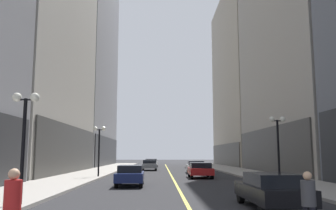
{
  "coord_description": "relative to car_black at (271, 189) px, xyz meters",
  "views": [
    {
      "loc": [
        -1.11,
        -3.66,
        2.01
      ],
      "look_at": [
        -0.21,
        35.62,
        7.51
      ],
      "focal_mm": 37.86,
      "sensor_mm": 36.0,
      "label": 1
    }
  ],
  "objects": [
    {
      "name": "car_white",
      "position": [
        -0.26,
        25.61,
        0.0
      ],
      "size": [
        1.99,
        4.51,
        1.32
      ],
      "color": "silver",
      "rests_on": "ground"
    },
    {
      "name": "lane_centre_stripe",
      "position": [
        -3.07,
        25.2,
        -0.72
      ],
      "size": [
        0.16,
        70.0,
        0.01
      ],
      "primitive_type": "cube",
      "color": "#E5D64C",
      "rests_on": "ground"
    },
    {
      "name": "ground_plane",
      "position": [
        -3.07,
        25.2,
        -0.72
      ],
      "size": [
        200.0,
        200.0,
        0.0
      ],
      "primitive_type": "plane",
      "color": "#262628"
    },
    {
      "name": "car_silver",
      "position": [
        -5.52,
        42.7,
        -0.0
      ],
      "size": [
        2.06,
        4.19,
        1.32
      ],
      "color": "#B7B7BC",
      "rests_on": "ground"
    },
    {
      "name": "street_lamp_left_near",
      "position": [
        -9.47,
        0.43,
        2.54
      ],
      "size": [
        1.06,
        0.36,
        4.43
      ],
      "color": "black",
      "rests_on": "ground"
    },
    {
      "name": "building_right_far",
      "position": [
        13.74,
        50.2,
        15.15
      ],
      "size": [
        12.83,
        26.0,
        31.87
      ],
      "color": "#B7AD99",
      "rests_on": "ground"
    },
    {
      "name": "street_lamp_right_mid",
      "position": [
        3.33,
        8.95,
        2.54
      ],
      "size": [
        1.06,
        0.36,
        4.43
      ],
      "color": "black",
      "rests_on": "ground"
    },
    {
      "name": "sidewalk_left",
      "position": [
        -11.32,
        25.2,
        -0.64
      ],
      "size": [
        4.5,
        78.0,
        0.15
      ],
      "primitive_type": "cube",
      "color": "#9E9991",
      "rests_on": "ground"
    },
    {
      "name": "pedestrian_in_red_jacket",
      "position": [
        -7.09,
        -6.19,
        0.3
      ],
      "size": [
        0.48,
        0.48,
        1.74
      ],
      "color": "black",
      "rests_on": "ground"
    },
    {
      "name": "building_left_far",
      "position": [
        -19.16,
        50.2,
        21.33
      ],
      "size": [
        11.39,
        26.0,
        44.28
      ],
      "color": "gray",
      "rests_on": "ground"
    },
    {
      "name": "sidewalk_right",
      "position": [
        5.18,
        25.2,
        -0.64
      ],
      "size": [
        4.5,
        78.0,
        0.15
      ],
      "primitive_type": "cube",
      "color": "#9E9991",
      "rests_on": "ground"
    },
    {
      "name": "car_black",
      "position": [
        0.0,
        0.0,
        0.0
      ],
      "size": [
        1.83,
        4.55,
        1.32
      ],
      "color": "black",
      "rests_on": "ground"
    },
    {
      "name": "car_grey",
      "position": [
        -5.51,
        32.63,
        0.0
      ],
      "size": [
        2.0,
        4.71,
        1.32
      ],
      "color": "slate",
      "rests_on": "ground"
    },
    {
      "name": "car_red",
      "position": [
        -0.69,
        17.49,
        -0.0
      ],
      "size": [
        1.99,
        4.2,
        1.32
      ],
      "color": "#B21919",
      "rests_on": "ground"
    },
    {
      "name": "pedestrian_with_orange_bag",
      "position": [
        -0.59,
        -4.79,
        0.21
      ],
      "size": [
        0.48,
        0.48,
        1.61
      ],
      "color": "black",
      "rests_on": "ground"
    },
    {
      "name": "car_navy",
      "position": [
        -6.09,
        9.86,
        -0.0
      ],
      "size": [
        1.83,
        4.07,
        1.32
      ],
      "color": "#141E4C",
      "rests_on": "ground"
    },
    {
      "name": "street_lamp_left_far",
      "position": [
        -9.47,
        17.6,
        2.54
      ],
      "size": [
        1.06,
        0.36,
        4.43
      ],
      "color": "black",
      "rests_on": "ground"
    }
  ]
}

